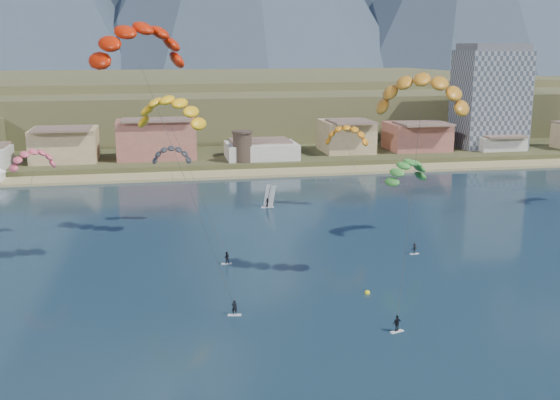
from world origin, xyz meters
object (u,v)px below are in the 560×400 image
kitesurfer_red (139,38)px  windsurfer (268,200)px  buoy (367,293)px  kitesurfer_green (407,168)px  kitesurfer_yellow (170,107)px  kitesurfer_orange (422,88)px  apartment_tower (490,97)px  watchtower (242,146)px

kitesurfer_red → windsurfer: size_ratio=8.10×
kitesurfer_red → buoy: bearing=-18.6°
kitesurfer_green → buoy: 32.24m
kitesurfer_green → buoy: (-15.20, -25.69, -12.20)m
kitesurfer_red → windsurfer: kitesurfer_red is taller
kitesurfer_yellow → kitesurfer_orange: (32.13, -30.57, 4.65)m
kitesurfer_green → kitesurfer_yellow: bearing=170.4°
kitesurfer_orange → buoy: 28.41m
apartment_tower → watchtower: size_ratio=3.72×
kitesurfer_green → buoy: bearing=-120.6°
watchtower → kitesurfer_orange: kitesurfer_orange is taller
apartment_tower → watchtower: (-80.00, -14.00, -11.45)m
buoy → windsurfer: bearing=95.4°
watchtower → windsurfer: 46.03m
apartment_tower → kitesurfer_green: bearing=-125.2°
apartment_tower → windsurfer: (-80.65, -59.76, -16.31)m
windsurfer → buoy: bearing=-84.6°
kitesurfer_orange → kitesurfer_red: bearing=167.7°
apartment_tower → buoy: size_ratio=43.82×
kitesurfer_yellow → windsurfer: 35.01m
watchtower → kitesurfer_yellow: size_ratio=0.30×
apartment_tower → windsurfer: apartment_tower is taller
kitesurfer_red → kitesurfer_green: kitesurfer_red is taller
apartment_tower → buoy: (-75.80, -111.44, -17.69)m
apartment_tower → kitesurfer_red: bearing=-135.9°
kitesurfer_red → kitesurfer_yellow: 25.53m
apartment_tower → watchtower: apartment_tower is taller
kitesurfer_yellow → kitesurfer_green: size_ratio=1.77×
kitesurfer_orange → kitesurfer_green: size_ratio=2.00×
apartment_tower → kitesurfer_orange: (-68.50, -109.59, 9.70)m
watchtower → windsurfer: bearing=-90.8°
buoy → kitesurfer_yellow: bearing=127.4°
watchtower → kitesurfer_green: size_ratio=0.53×
kitesurfer_red → kitesurfer_orange: (36.37, -7.94, -6.36)m
buoy → kitesurfer_orange: bearing=14.2°
apartment_tower → watchtower: bearing=-170.1°
apartment_tower → kitesurfer_green: size_ratio=1.99×
kitesurfer_yellow → kitesurfer_orange: kitesurfer_orange is taller
kitesurfer_yellow → windsurfer: kitesurfer_yellow is taller
kitesurfer_orange → buoy: size_ratio=44.05×
windsurfer → watchtower: bearing=89.2°
kitesurfer_orange → windsurfer: bearing=103.7°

